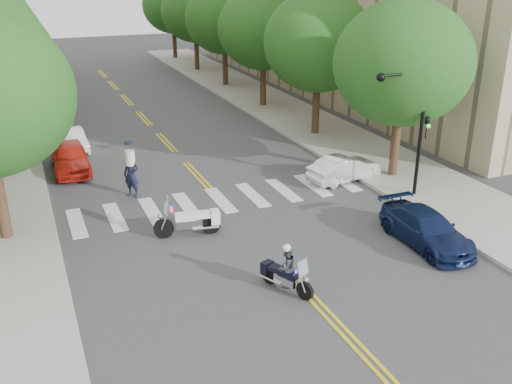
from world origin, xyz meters
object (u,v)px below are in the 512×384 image
motorcycle_police (285,270)px  motorcycle_parked (193,221)px  convertible (344,168)px  sedan_blue (426,229)px  officer_standing (131,175)px

motorcycle_police → motorcycle_parked: motorcycle_parked is taller
motorcycle_parked → convertible: motorcycle_parked is taller
motorcycle_police → sedan_blue: 6.30m
motorcycle_police → motorcycle_parked: (-1.52, 5.01, -0.16)m
motorcycle_police → convertible: motorcycle_police is taller
motorcycle_parked → sedan_blue: size_ratio=0.59×
motorcycle_police → officer_standing: officer_standing is taller
convertible → motorcycle_police: bearing=128.0°
convertible → sedan_blue: sedan_blue is taller
motorcycle_parked → sedan_blue: motorcycle_parked is taller
officer_standing → motorcycle_parked: bearing=-28.8°
motorcycle_police → convertible: (6.93, 7.89, -0.13)m
motorcycle_parked → convertible: (8.45, 2.88, 0.03)m
motorcycle_parked → convertible: size_ratio=0.69×
officer_standing → sedan_blue: (9.13, -9.00, -0.39)m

